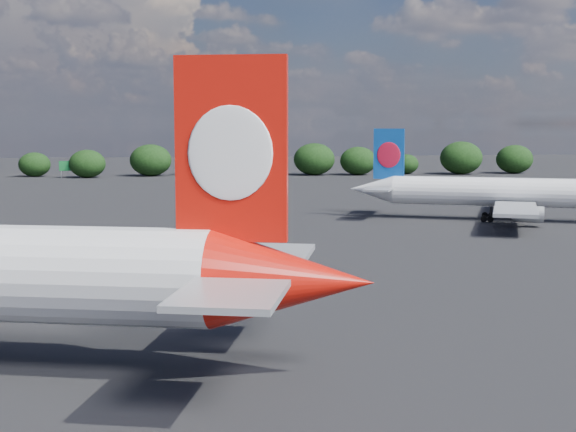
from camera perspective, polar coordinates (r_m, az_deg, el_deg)
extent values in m
plane|color=black|center=(103.11, -12.78, -1.54)|extent=(500.00, 500.00, 0.00)
cone|color=red|center=(44.36, 0.32, -4.62)|extent=(10.25, 7.93, 5.65)
cube|color=red|center=(44.10, -4.06, 4.77)|extent=(6.13, 2.26, 10.17)
ellipsoid|color=white|center=(43.78, -4.15, 4.48)|extent=(4.63, 1.53, 5.20)
ellipsoid|color=white|center=(44.44, -3.97, 4.52)|extent=(4.63, 1.53, 5.20)
cube|color=#9A9CA1|center=(38.64, -4.21, -5.64)|extent=(6.76, 7.92, 0.34)
cube|color=#9A9CA1|center=(50.66, -1.31, -2.70)|extent=(6.76, 7.92, 0.34)
cylinder|color=white|center=(122.36, 15.07, 1.66)|extent=(31.32, 17.00, 4.26)
cone|color=white|center=(124.06, 5.99, 1.91)|extent=(7.96, 6.65, 4.26)
cube|color=#0D4397|center=(123.34, 7.19, 4.41)|extent=(4.46, 2.29, 7.67)
ellipsoid|color=red|center=(123.09, 7.17, 4.33)|extent=(3.34, 1.60, 3.92)
ellipsoid|color=red|center=(123.60, 7.21, 4.34)|extent=(3.34, 1.60, 3.92)
cube|color=#9A9CA1|center=(119.15, 6.42, 1.88)|extent=(5.57, 6.23, 0.26)
cube|color=#9A9CA1|center=(128.38, 7.09, 2.21)|extent=(5.57, 6.23, 0.26)
cube|color=#9A9CA1|center=(111.46, 15.87, 0.47)|extent=(11.96, 17.82, 0.47)
cube|color=#9A9CA1|center=(133.51, 15.83, 1.44)|extent=(11.96, 17.82, 0.47)
cylinder|color=#9A9CA1|center=(115.83, 16.69, 0.11)|extent=(4.83, 3.83, 2.30)
cube|color=#9A9CA1|center=(115.77, 16.70, 0.41)|extent=(1.82, 0.99, 1.02)
cylinder|color=#9A9CA1|center=(129.39, 16.58, 0.77)|extent=(4.83, 3.83, 2.30)
cube|color=#9A9CA1|center=(129.33, 16.59, 1.03)|extent=(1.82, 0.99, 1.02)
cylinder|color=black|center=(120.12, 14.21, 0.17)|extent=(0.31, 0.31, 2.13)
cylinder|color=black|center=(120.21, 14.20, -0.22)|extent=(1.01, 0.73, 0.94)
cylinder|color=black|center=(120.24, 13.75, -0.20)|extent=(1.01, 0.73, 0.94)
cylinder|color=black|center=(125.20, 14.26, 0.42)|extent=(0.31, 0.31, 2.13)
cylinder|color=black|center=(125.29, 14.25, 0.05)|extent=(1.01, 0.73, 0.94)
cylinder|color=black|center=(125.31, 13.83, 0.06)|extent=(1.01, 0.73, 0.94)
cube|color=#13622B|center=(219.63, -15.19, 3.46)|extent=(6.00, 0.30, 2.60)
cylinder|color=gray|center=(220.06, -15.82, 2.87)|extent=(0.20, 0.20, 2.00)
cylinder|color=gray|center=(219.47, -14.53, 2.90)|extent=(0.20, 0.20, 2.00)
cube|color=yellow|center=(224.06, -7.36, 3.90)|extent=(5.00, 0.30, 3.00)
cylinder|color=gray|center=(224.20, -7.35, 3.20)|extent=(0.30, 0.30, 2.50)
ellipsoid|color=black|center=(227.88, -17.58, 3.51)|extent=(8.56, 7.24, 6.59)
ellipsoid|color=black|center=(219.53, -14.09, 3.63)|extent=(9.67, 8.18, 7.44)
ellipsoid|color=black|center=(222.73, -9.74, 3.93)|extent=(11.31, 9.57, 8.70)
ellipsoid|color=black|center=(225.49, -6.78, 3.66)|extent=(7.76, 6.57, 5.97)
ellipsoid|color=black|center=(220.88, -2.13, 3.84)|extent=(9.71, 8.22, 7.47)
ellipsoid|color=black|center=(223.61, 1.88, 4.06)|extent=(11.60, 9.82, 8.93)
ellipsoid|color=black|center=(225.07, 5.01, 3.93)|extent=(10.29, 8.71, 7.91)
ellipsoid|color=black|center=(231.75, 8.38, 3.68)|extent=(7.35, 6.22, 5.65)
ellipsoid|color=black|center=(232.85, 12.22, 4.06)|extent=(12.10, 10.24, 9.31)
ellipsoid|color=black|center=(240.13, 15.82, 3.91)|extent=(10.70, 9.05, 8.23)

